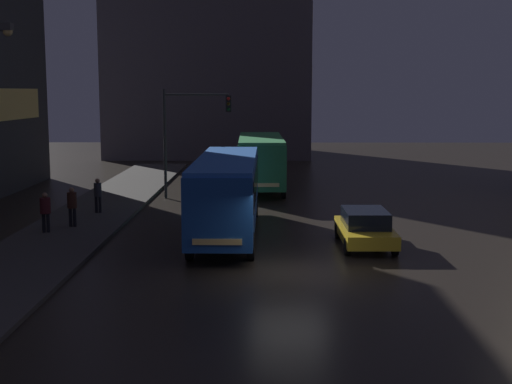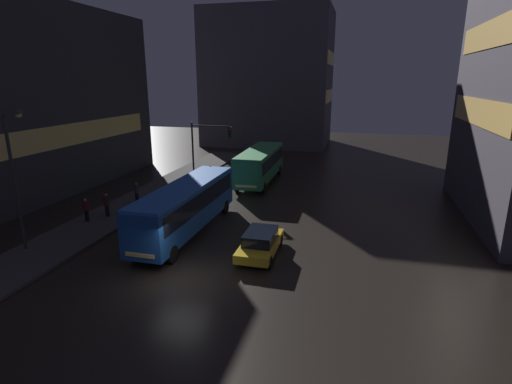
% 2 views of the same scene
% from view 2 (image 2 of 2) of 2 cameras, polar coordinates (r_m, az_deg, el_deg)
% --- Properties ---
extents(ground_plane, '(120.00, 120.00, 0.00)m').
position_cam_2_polar(ground_plane, '(20.55, -10.76, -12.40)').
color(ground_plane, black).
extents(sidewalk_left, '(4.00, 48.00, 0.15)m').
position_cam_2_polar(sidewalk_left, '(32.75, -17.59, -1.87)').
color(sidewalk_left, '#3D3A38').
rests_on(sidewalk_left, ground).
extents(building_left_tower, '(10.07, 28.98, 15.73)m').
position_cam_2_polar(building_left_tower, '(39.28, -32.42, 10.87)').
color(building_left_tower, '#2D2D33').
rests_on(building_left_tower, ground).
extents(building_far_backdrop, '(18.07, 12.00, 19.24)m').
position_cam_2_polar(building_far_backdrop, '(61.74, 1.83, 15.84)').
color(building_far_backdrop, '#423D47').
rests_on(building_far_backdrop, ground).
extents(bus_near, '(2.47, 11.52, 3.22)m').
position_cam_2_polar(bus_near, '(25.81, -9.93, -1.61)').
color(bus_near, '#194793').
rests_on(bus_near, ground).
extents(bus_far, '(2.84, 10.32, 3.19)m').
position_cam_2_polar(bus_far, '(38.08, 0.55, 4.25)').
color(bus_far, '#236B38').
rests_on(bus_far, ground).
extents(car_taxi, '(1.96, 4.48, 1.41)m').
position_cam_2_polar(car_taxi, '(22.74, 0.62, -7.19)').
color(car_taxi, gold).
rests_on(car_taxi, ground).
extents(pedestrian_near, '(0.49, 0.49, 1.64)m').
position_cam_2_polar(pedestrian_near, '(32.88, -16.70, 0.16)').
color(pedestrian_near, black).
rests_on(pedestrian_near, sidewalk_left).
extents(pedestrian_mid, '(0.57, 0.57, 1.70)m').
position_cam_2_polar(pedestrian_mid, '(30.21, -20.58, -1.45)').
color(pedestrian_mid, black).
rests_on(pedestrian_mid, sidewalk_left).
extents(pedestrian_far, '(0.61, 0.61, 1.65)m').
position_cam_2_polar(pedestrian_far, '(29.72, -23.15, -2.05)').
color(pedestrian_far, black).
rests_on(pedestrian_far, sidewalk_left).
extents(traffic_light_main, '(3.74, 0.35, 6.01)m').
position_cam_2_polar(traffic_light_main, '(35.53, -7.10, 6.81)').
color(traffic_light_main, '#2D2D2D').
rests_on(traffic_light_main, ground).
extents(street_lamp_sidewalk, '(1.25, 0.36, 7.98)m').
position_cam_2_polar(street_lamp_sidewalk, '(25.40, -31.26, 3.96)').
color(street_lamp_sidewalk, '#2D2D2D').
rests_on(street_lamp_sidewalk, sidewalk_left).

